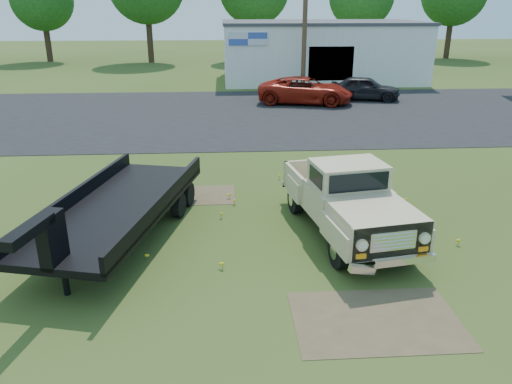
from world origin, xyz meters
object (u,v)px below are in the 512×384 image
flatbed_trailer (118,202)px  dark_sedan (365,88)px  vintage_pickup_truck (347,199)px  red_pickup (305,91)px

flatbed_trailer → dark_sedan: flatbed_trailer is taller
vintage_pickup_truck → dark_sedan: (5.38, 17.93, -0.24)m
red_pickup → dark_sedan: red_pickup is taller
vintage_pickup_truck → red_pickup: bearing=74.8°
vintage_pickup_truck → dark_sedan: 18.72m
flatbed_trailer → red_pickup: (7.19, 16.89, -0.20)m
vintage_pickup_truck → dark_sedan: bearing=63.8°
red_pickup → dark_sedan: bearing=-62.6°
red_pickup → flatbed_trailer: bearing=170.4°
red_pickup → vintage_pickup_truck: bearing=-172.3°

